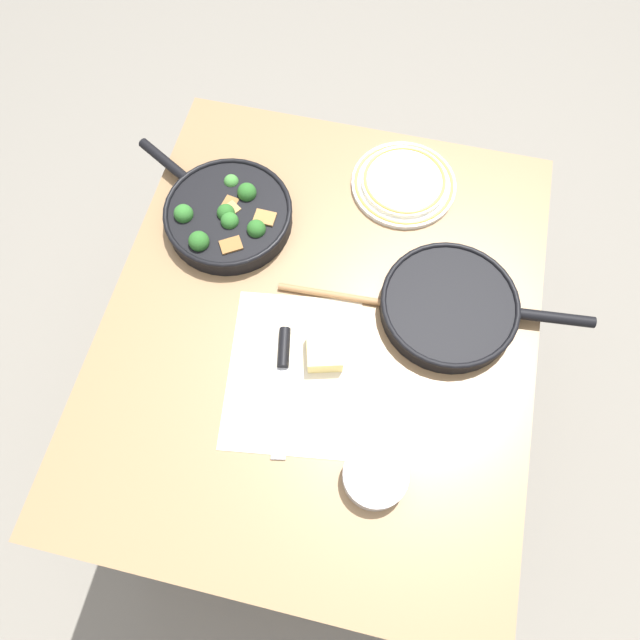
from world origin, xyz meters
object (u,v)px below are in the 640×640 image
at_px(skillet_broccoli, 228,215).
at_px(cheese_block, 324,351).
at_px(wooden_spoon, 378,302).
at_px(dinner_plate_stack, 404,182).
at_px(skillet_eggs, 451,306).
at_px(grater_knife, 283,372).
at_px(prep_bowl_steel, 375,476).

height_order(skillet_broccoli, cheese_block, skillet_broccoli).
distance_m(wooden_spoon, dinner_plate_stack, 0.32).
relative_size(skillet_broccoli, skillet_eggs, 0.92).
bearing_deg(grater_knife, prep_bowl_steel, 42.16).
relative_size(wooden_spoon, prep_bowl_steel, 2.86).
xyz_separation_m(skillet_eggs, prep_bowl_steel, (-0.38, 0.09, -0.00)).
distance_m(skillet_broccoli, cheese_block, 0.40).
xyz_separation_m(cheese_block, dinner_plate_stack, (0.46, -0.09, -0.01)).
height_order(skillet_broccoli, wooden_spoon, skillet_broccoli).
xyz_separation_m(cheese_block, prep_bowl_steel, (-0.22, -0.15, -0.00)).
xyz_separation_m(wooden_spoon, dinner_plate_stack, (0.32, -0.00, 0.00)).
relative_size(skillet_broccoli, prep_bowl_steel, 3.35).
xyz_separation_m(skillet_broccoli, prep_bowl_steel, (-0.49, -0.43, -0.01)).
bearing_deg(wooden_spoon, skillet_eggs, 3.76).
bearing_deg(prep_bowl_steel, cheese_block, 33.63).
xyz_separation_m(grater_knife, dinner_plate_stack, (0.52, -0.16, 0.00)).
relative_size(skillet_broccoli, cheese_block, 4.36).
bearing_deg(cheese_block, grater_knife, 128.24).
height_order(skillet_eggs, dinner_plate_stack, skillet_eggs).
bearing_deg(dinner_plate_stack, prep_bowl_steel, -175.11).
bearing_deg(dinner_plate_stack, skillet_eggs, -153.79).
relative_size(skillet_broccoli, grater_knife, 1.52).
bearing_deg(skillet_eggs, dinner_plate_stack, 110.94).
distance_m(skillet_eggs, prep_bowl_steel, 0.39).
distance_m(grater_knife, prep_bowl_steel, 0.28).
height_order(dinner_plate_stack, prep_bowl_steel, prep_bowl_steel).
height_order(grater_knife, dinner_plate_stack, dinner_plate_stack).
height_order(skillet_broccoli, grater_knife, skillet_broccoli).
xyz_separation_m(skillet_broccoli, dinner_plate_stack, (0.19, -0.38, -0.02)).
height_order(skillet_broccoli, prep_bowl_steel, skillet_broccoli).
height_order(skillet_eggs, grater_knife, skillet_eggs).
bearing_deg(skillet_eggs, grater_knife, -150.47).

